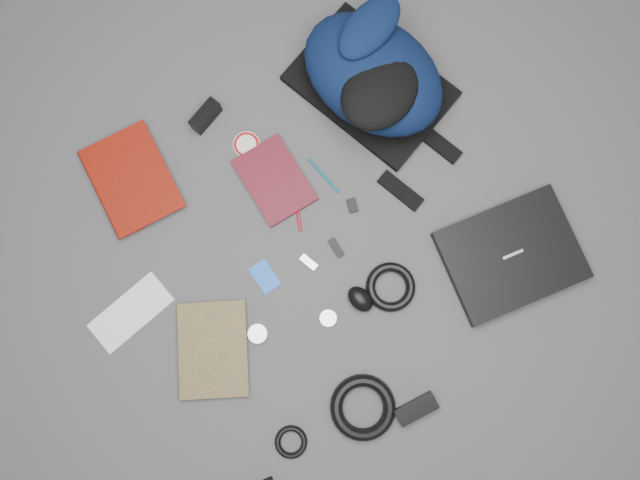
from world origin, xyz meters
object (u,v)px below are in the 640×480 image
backpack (373,74)px  power_brick (416,409)px  textbook_red (98,196)px  compact_camera (206,116)px  laptop (511,255)px  comic_book (178,352)px  mouse (360,299)px  dvd_case (275,180)px

backpack → power_brick: backpack is taller
textbook_red → compact_camera: compact_camera is taller
power_brick → laptop: bearing=29.7°
textbook_red → power_brick: textbook_red is taller
textbook_red → power_brick: 1.04m
comic_book → compact_camera: size_ratio=2.62×
backpack → mouse: (-0.33, -0.51, -0.08)m
backpack → power_brick: (-0.35, -0.83, -0.08)m
power_brick → comic_book: bearing=139.6°
backpack → dvd_case: backpack is taller
mouse → power_brick: (-0.02, -0.32, -0.01)m
dvd_case → comic_book: bearing=-149.9°
laptop → mouse: (-0.42, 0.10, 0.00)m
comic_book → mouse: 0.51m
textbook_red → power_brick: bearing=-60.8°
laptop → power_brick: laptop is taller
dvd_case → power_brick: power_brick is taller
dvd_case → mouse: size_ratio=2.78×
laptop → dvd_case: bearing=139.5°
backpack → dvd_case: (-0.37, -0.10, -0.09)m
mouse → dvd_case: bearing=82.7°
comic_book → textbook_red: bearing=115.6°
compact_camera → mouse: 0.67m
backpack → laptop: backpack is taller
laptop → power_brick: (-0.44, -0.22, -0.00)m
power_brick → textbook_red: bearing=119.4°
textbook_red → comic_book: textbook_red is taller
textbook_red → mouse: mouse is taller
comic_book → compact_camera: bearing=81.4°
backpack → compact_camera: (-0.45, 0.15, -0.07)m
compact_camera → power_brick: (0.10, -0.98, -0.01)m
laptop → compact_camera: (-0.53, 0.76, 0.01)m
laptop → comic_book: size_ratio=1.39×
laptop → power_brick: size_ratio=3.18×
laptop → compact_camera: 0.93m
backpack → comic_book: backpack is taller
compact_camera → power_brick: 0.99m
comic_book → laptop: bearing=12.8°
backpack → mouse: backpack is taller
dvd_case → textbook_red: bearing=153.9°
dvd_case → compact_camera: bearing=105.6°
backpack → comic_book: 0.92m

